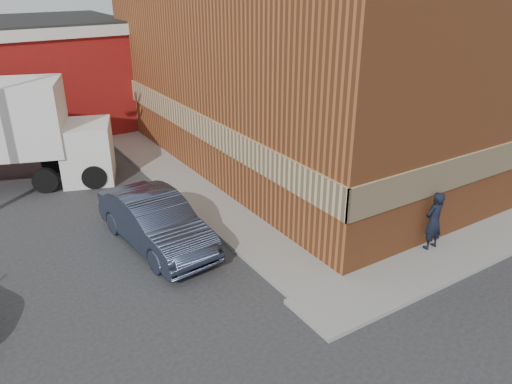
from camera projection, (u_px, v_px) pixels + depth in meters
ground at (299, 297)px, 13.17m from camera, size 90.00×90.00×0.00m
brick_building at (333, 48)px, 22.33m from camera, size 14.25×18.25×9.36m
sidewalk_south at (501, 235)px, 16.13m from camera, size 16.00×1.80×0.12m
sidewalk_west at (178, 179)px, 20.36m from camera, size 1.80×18.00×0.12m
man at (434, 221)px, 14.90m from camera, size 0.69×0.46×1.85m
sedan at (156, 222)px, 15.32m from camera, size 2.21×5.13×1.64m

